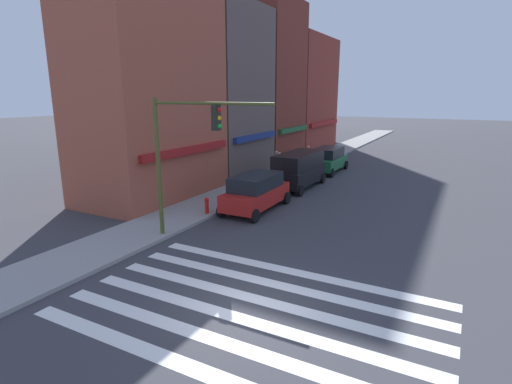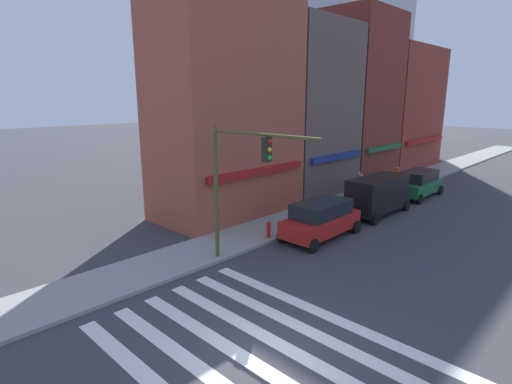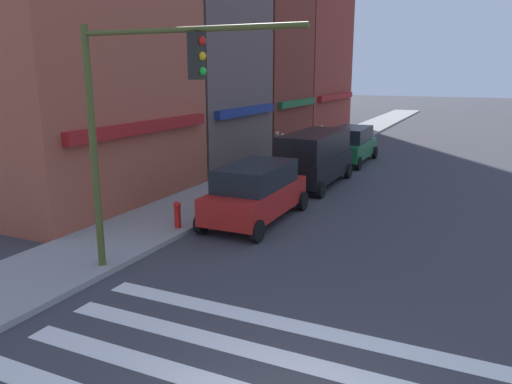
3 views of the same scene
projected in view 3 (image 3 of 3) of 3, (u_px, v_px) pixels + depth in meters
name	position (u px, v px, depth m)	size (l,w,h in m)	color
storefront_row	(231.00, 38.00, 27.85)	(33.13, 5.30, 15.26)	#9E4C38
traffic_signal	(136.00, 107.00, 11.16)	(0.32, 5.46, 5.95)	#474C1E
suv_red	(256.00, 191.00, 16.62)	(4.72, 2.12, 1.94)	#B21E19
van_black	(314.00, 156.00, 21.83)	(5.02, 2.22, 2.34)	black
suv_green	(351.00, 144.00, 27.37)	(4.73, 2.12, 1.94)	#1E6638
pedestrian_grey_coat	(277.00, 148.00, 25.75)	(0.32, 0.32, 1.77)	#23232D
pedestrian_green_top	(282.00, 150.00, 24.92)	(0.32, 0.32, 1.77)	#23232D
pedestrian_orange_vest	(321.00, 140.00, 28.73)	(0.32, 0.32, 1.77)	#23232D
fire_hydrant	(177.00, 213.00, 15.53)	(0.24, 0.24, 0.84)	red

